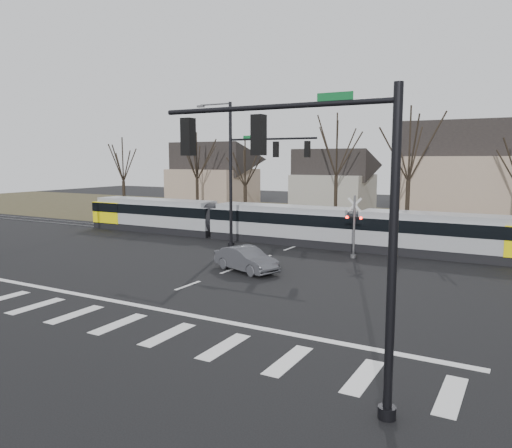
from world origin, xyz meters
The scene contains 15 objects.
ground centered at (0.00, 0.00, 0.00)m, with size 140.00×140.00×0.00m, color black.
grass_verge centered at (0.00, 32.00, 0.01)m, with size 140.00×28.00×0.01m, color #38331E.
crosswalk centered at (0.00, -4.00, 0.01)m, with size 27.00×2.60×0.01m.
stop_line centered at (0.00, -1.80, 0.01)m, with size 28.00×0.35×0.01m, color silver.
lane_dashes centered at (0.00, 16.00, 0.01)m, with size 0.18×30.00×0.01m.
rail_pair centered at (0.00, 15.80, 0.03)m, with size 90.00×1.52×0.06m.
tram centered at (-1.74, 16.00, 1.52)m, with size 36.72×2.73×2.78m.
sedan centered at (0.93, 6.18, 0.69)m, with size 4.43×2.82×1.38m, color #44454A.
signal_pole_near_right centered at (10.11, -6.00, 5.17)m, with size 6.72×0.44×8.00m.
signal_pole_far centered at (-2.41, 12.50, 5.70)m, with size 9.28×0.44×10.20m.
rail_crossing_signal centered at (5.00, 12.79, 1.89)m, with size 1.08×0.36×4.00m.
tree_row centered at (2.00, 26.00, 5.00)m, with size 59.20×7.20×10.00m.
house_a centered at (-20.00, 34.00, 4.46)m, with size 9.72×8.64×8.60m.
house_b centered at (-5.00, 36.00, 3.97)m, with size 8.64×7.56×7.65m.
house_c centered at (9.00, 33.00, 5.23)m, with size 10.80×8.64×10.10m.
Camera 1 is at (14.77, -17.55, 6.29)m, focal length 35.00 mm.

